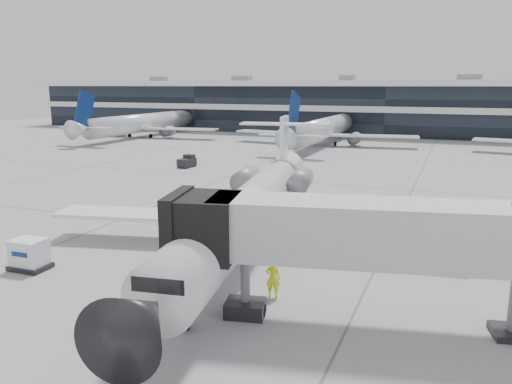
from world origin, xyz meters
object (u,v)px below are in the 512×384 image
at_px(regional_jet, 249,208).
at_px(jet_bridge, 397,235).
at_px(ramp_worker, 273,278).
at_px(cargo_uld, 29,255).

distance_m(regional_jet, jet_bridge, 12.54).
bearing_deg(ramp_worker, jet_bridge, 162.04).
bearing_deg(cargo_uld, ramp_worker, 4.37).
distance_m(jet_bridge, ramp_worker, 6.68).
xyz_separation_m(jet_bridge, cargo_uld, (-19.81, -0.60, -3.27)).
bearing_deg(cargo_uld, regional_jet, 37.35).
relative_size(regional_jet, jet_bridge, 1.86).
distance_m(jet_bridge, cargo_uld, 20.09).
bearing_deg(jet_bridge, ramp_worker, 157.98).
distance_m(regional_jet, cargo_uld, 13.02).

